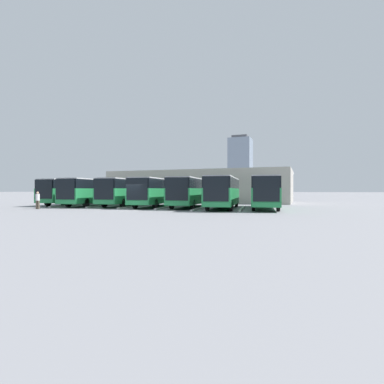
{
  "coord_description": "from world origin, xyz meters",
  "views": [
    {
      "loc": [
        -16.1,
        25.34,
        1.93
      ],
      "look_at": [
        -4.51,
        -5.58,
        1.72
      ],
      "focal_mm": 28.0,
      "sensor_mm": 36.0,
      "label": 1
    }
  ],
  "objects_px": {
    "bus_5": "(94,191)",
    "bus_6": "(73,191)",
    "bus_3": "(156,191)",
    "bus_1": "(223,191)",
    "bus_4": "(127,191)",
    "bus_0": "(265,191)",
    "bus_2": "(190,191)",
    "pedestrian": "(38,200)"
  },
  "relations": [
    {
      "from": "bus_0",
      "to": "bus_4",
      "type": "distance_m",
      "value": 16.46
    },
    {
      "from": "pedestrian",
      "to": "bus_4",
      "type": "bearing_deg",
      "value": 49.23
    },
    {
      "from": "bus_2",
      "to": "bus_5",
      "type": "relative_size",
      "value": 1.0
    },
    {
      "from": "bus_1",
      "to": "bus_4",
      "type": "height_order",
      "value": "same"
    },
    {
      "from": "bus_2",
      "to": "bus_1",
      "type": "bearing_deg",
      "value": 158.44
    },
    {
      "from": "bus_0",
      "to": "bus_4",
      "type": "xyz_separation_m",
      "value": [
        16.46,
        0.12,
        0.0
      ]
    },
    {
      "from": "bus_5",
      "to": "bus_0",
      "type": "bearing_deg",
      "value": 175.31
    },
    {
      "from": "bus_2",
      "to": "pedestrian",
      "type": "xyz_separation_m",
      "value": [
        13.51,
        8.28,
        -0.86
      ]
    },
    {
      "from": "bus_1",
      "to": "bus_2",
      "type": "relative_size",
      "value": 1.0
    },
    {
      "from": "bus_2",
      "to": "bus_4",
      "type": "height_order",
      "value": "same"
    },
    {
      "from": "bus_0",
      "to": "bus_3",
      "type": "distance_m",
      "value": 12.35
    },
    {
      "from": "bus_3",
      "to": "bus_6",
      "type": "relative_size",
      "value": 1.0
    },
    {
      "from": "bus_4",
      "to": "bus_2",
      "type": "bearing_deg",
      "value": 172.34
    },
    {
      "from": "bus_0",
      "to": "pedestrian",
      "type": "distance_m",
      "value": 23.31
    },
    {
      "from": "bus_4",
      "to": "pedestrian",
      "type": "height_order",
      "value": "bus_4"
    },
    {
      "from": "bus_1",
      "to": "pedestrian",
      "type": "distance_m",
      "value": 19.08
    },
    {
      "from": "pedestrian",
      "to": "bus_2",
      "type": "bearing_deg",
      "value": 23.33
    },
    {
      "from": "bus_5",
      "to": "bus_6",
      "type": "bearing_deg",
      "value": -21.95
    },
    {
      "from": "bus_0",
      "to": "bus_5",
      "type": "height_order",
      "value": "same"
    },
    {
      "from": "bus_2",
      "to": "bus_5",
      "type": "xyz_separation_m",
      "value": [
        12.34,
        1.03,
        0.0
      ]
    },
    {
      "from": "bus_0",
      "to": "bus_3",
      "type": "bearing_deg",
      "value": -6.1
    },
    {
      "from": "bus_0",
      "to": "bus_1",
      "type": "xyz_separation_m",
      "value": [
        4.11,
        1.1,
        0.0
      ]
    },
    {
      "from": "bus_6",
      "to": "bus_1",
      "type": "bearing_deg",
      "value": 169.36
    },
    {
      "from": "bus_5",
      "to": "bus_6",
      "type": "height_order",
      "value": "same"
    },
    {
      "from": "bus_3",
      "to": "pedestrian",
      "type": "height_order",
      "value": "bus_3"
    },
    {
      "from": "bus_3",
      "to": "bus_5",
      "type": "bearing_deg",
      "value": -2.58
    },
    {
      "from": "bus_3",
      "to": "bus_5",
      "type": "xyz_separation_m",
      "value": [
        8.23,
        0.75,
        0.0
      ]
    },
    {
      "from": "bus_1",
      "to": "bus_2",
      "type": "bearing_deg",
      "value": -21.56
    },
    {
      "from": "bus_0",
      "to": "bus_1",
      "type": "distance_m",
      "value": 4.26
    },
    {
      "from": "bus_3",
      "to": "pedestrian",
      "type": "bearing_deg",
      "value": 32.62
    },
    {
      "from": "bus_2",
      "to": "bus_6",
      "type": "height_order",
      "value": "same"
    },
    {
      "from": "bus_1",
      "to": "bus_2",
      "type": "xyz_separation_m",
      "value": [
        4.11,
        -1.01,
        0.0
      ]
    },
    {
      "from": "bus_6",
      "to": "bus_2",
      "type": "bearing_deg",
      "value": 172.16
    },
    {
      "from": "bus_1",
      "to": "bus_4",
      "type": "relative_size",
      "value": 1.0
    },
    {
      "from": "bus_0",
      "to": "bus_1",
      "type": "bearing_deg",
      "value": 7.2
    },
    {
      "from": "bus_5",
      "to": "pedestrian",
      "type": "xyz_separation_m",
      "value": [
        1.17,
        7.25,
        -0.86
      ]
    },
    {
      "from": "bus_6",
      "to": "pedestrian",
      "type": "xyz_separation_m",
      "value": [
        -2.95,
        8.29,
        -0.86
      ]
    },
    {
      "from": "bus_2",
      "to": "pedestrian",
      "type": "distance_m",
      "value": 15.87
    },
    {
      "from": "bus_1",
      "to": "bus_6",
      "type": "distance_m",
      "value": 20.6
    },
    {
      "from": "bus_1",
      "to": "bus_5",
      "type": "relative_size",
      "value": 1.0
    },
    {
      "from": "bus_1",
      "to": "bus_3",
      "type": "bearing_deg",
      "value": -12.91
    },
    {
      "from": "bus_1",
      "to": "bus_3",
      "type": "height_order",
      "value": "same"
    }
  ]
}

